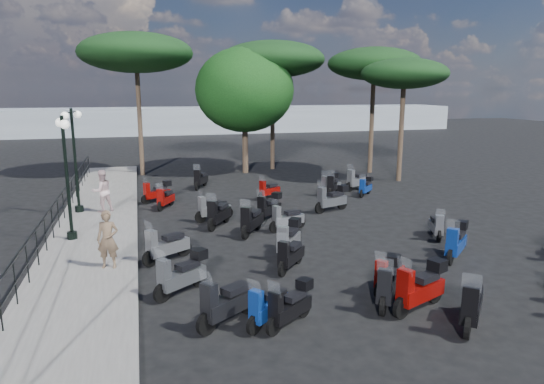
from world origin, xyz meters
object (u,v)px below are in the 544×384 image
object	(u,v)px
woman	(108,239)
scooter_28	(333,185)
scooter_13	(388,276)
scooter_16	(269,207)
scooter_6	(388,284)
scooter_23	(330,186)
scooter_27	(436,226)
pedestrian_far	(102,191)
scooter_21	(332,199)
lamp_post_2	(75,154)
scooter_1	(290,306)
scooter_29	(357,181)
scooter_2	(182,275)
pine_2	(136,53)
scooter_20	(456,242)
scooter_18	(471,305)
scooter_0	(227,303)
scooter_7	(269,307)
scooter_22	(366,187)
scooter_10	(219,214)
scooter_9	(213,210)
scooter_11	(201,179)
scooter_17	(269,190)
pine_1	(374,64)
pine_0	(273,60)
scooter_8	(290,256)
lamp_post_1	(66,170)
scooter_4	(165,199)
scooter_30	(251,221)
scooter_5	(157,192)
pine_3	(404,74)
scooter_14	(289,239)
broadleaf_tree	(244,90)

from	to	relation	value
woman	scooter_28	world-z (taller)	woman
scooter_13	scooter_16	bearing A→B (deg)	-27.99
scooter_6	scooter_23	bearing A→B (deg)	-68.30
scooter_27	scooter_28	distance (m)	7.72
pedestrian_far	scooter_21	bearing A→B (deg)	143.33
lamp_post_2	scooter_1	world-z (taller)	lamp_post_2
scooter_29	scooter_2	bearing A→B (deg)	111.56
scooter_6	pine_2	world-z (taller)	pine_2
woman	scooter_20	xyz separation A→B (m)	(10.40, -1.70, -0.46)
scooter_18	scooter_21	world-z (taller)	scooter_18
scooter_0	scooter_28	world-z (taller)	scooter_0
scooter_7	scooter_22	world-z (taller)	scooter_7
woman	scooter_10	bearing A→B (deg)	56.53
scooter_2	scooter_9	bearing A→B (deg)	-51.13
scooter_11	scooter_17	world-z (taller)	scooter_11
scooter_1	scooter_2	world-z (taller)	scooter_2
scooter_29	pine_1	size ratio (longest dim) A/B	0.22
pine_2	woman	bearing A→B (deg)	-93.95
scooter_17	scooter_21	bearing A→B (deg)	-179.59
scooter_28	pine_1	distance (m)	9.67
pine_0	pine_2	size ratio (longest dim) A/B	0.97
scooter_29	lamp_post_2	bearing A→B (deg)	71.00
lamp_post_2	scooter_0	bearing A→B (deg)	-46.53
scooter_6	scooter_21	world-z (taller)	scooter_21
scooter_2	scooter_10	distance (m)	6.24
pedestrian_far	scooter_23	world-z (taller)	pedestrian_far
scooter_8	scooter_27	size ratio (longest dim) A/B	0.91
scooter_13	scooter_27	xyz separation A→B (m)	(3.98, 3.79, -0.02)
scooter_28	pine_1	xyz separation A→B (m)	(4.86, 5.61, 6.19)
woman	scooter_16	distance (m)	7.47
scooter_10	pine_1	size ratio (longest dim) A/B	0.21
scooter_22	pine_2	bearing A→B (deg)	4.21
lamp_post_2	scooter_10	world-z (taller)	lamp_post_2
scooter_7	scooter_9	distance (m)	9.17
lamp_post_1	scooter_10	world-z (taller)	lamp_post_1
scooter_4	pine_1	xyz separation A→B (m)	(13.16, 6.29, 6.27)
scooter_10	scooter_20	bearing A→B (deg)	173.90
scooter_7	scooter_30	distance (m)	7.00
scooter_10	scooter_21	bearing A→B (deg)	-133.71
woman	scooter_1	bearing A→B (deg)	-36.37
scooter_5	scooter_7	bearing A→B (deg)	160.58
lamp_post_2	scooter_27	world-z (taller)	lamp_post_2
scooter_0	scooter_13	distance (m)	4.48
scooter_28	pine_3	xyz separation A→B (m)	(5.16, 2.54, 5.52)
scooter_14	scooter_27	distance (m)	5.68
scooter_4	scooter_23	distance (m)	8.22
broadleaf_tree	scooter_23	bearing A→B (deg)	-70.04
pedestrian_far	scooter_0	world-z (taller)	pedestrian_far
lamp_post_1	scooter_16	bearing A→B (deg)	-6.68
scooter_18	broadleaf_tree	bearing A→B (deg)	-46.24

